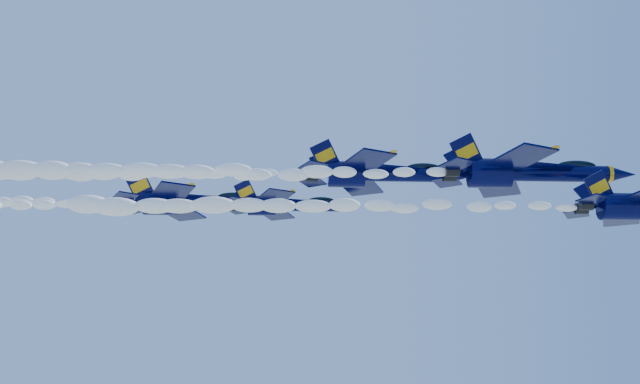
{
  "coord_description": "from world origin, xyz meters",
  "views": [
    {
      "loc": [
        -16.12,
        -77.64,
        126.8
      ],
      "look_at": [
        -13.01,
        4.43,
        153.97
      ],
      "focal_mm": 45.0,
      "sensor_mm": 36.0,
      "label": 1
    }
  ],
  "objects_px": {
    "jet_third": "(380,174)",
    "jet_fifth": "(192,202)",
    "jet_fourth": "(288,205)",
    "jet_second": "(528,172)"
  },
  "relations": [
    {
      "from": "jet_second",
      "to": "jet_fourth",
      "type": "relative_size",
      "value": 1.3
    },
    {
      "from": "jet_third",
      "to": "jet_fifth",
      "type": "relative_size",
      "value": 0.93
    },
    {
      "from": "jet_third",
      "to": "jet_fifth",
      "type": "bearing_deg",
      "value": 145.03
    },
    {
      "from": "jet_third",
      "to": "jet_fourth",
      "type": "distance_m",
      "value": 12.8
    },
    {
      "from": "jet_fifth",
      "to": "jet_fourth",
      "type": "bearing_deg",
      "value": -31.56
    },
    {
      "from": "jet_third",
      "to": "jet_second",
      "type": "bearing_deg",
      "value": -22.72
    },
    {
      "from": "jet_third",
      "to": "jet_fifth",
      "type": "height_order",
      "value": "jet_fifth"
    },
    {
      "from": "jet_second",
      "to": "jet_fourth",
      "type": "height_order",
      "value": "jet_second"
    },
    {
      "from": "jet_fourth",
      "to": "jet_fifth",
      "type": "height_order",
      "value": "jet_fifth"
    },
    {
      "from": "jet_second",
      "to": "jet_fourth",
      "type": "distance_m",
      "value": 27.9
    }
  ]
}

